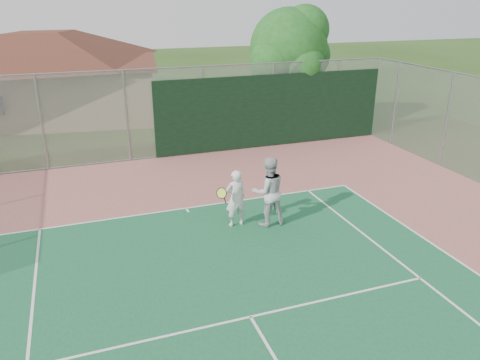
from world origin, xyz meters
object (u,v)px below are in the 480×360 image
tree (290,50)px  player_grey_back (268,192)px  clubhouse (44,66)px  player_white_front (235,199)px

tree → player_grey_back: bearing=-118.2°
clubhouse → tree: (10.65, -7.16, 1.13)m
tree → player_grey_back: tree is taller
clubhouse → player_white_front: bearing=-63.7°
clubhouse → player_grey_back: bearing=-61.1°
tree → clubhouse: bearing=146.1°
tree → player_grey_back: (-4.67, -8.71, -2.78)m
clubhouse → tree: size_ratio=2.27×
tree → player_grey_back: 10.26m
clubhouse → player_grey_back: (5.99, -15.86, -1.65)m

